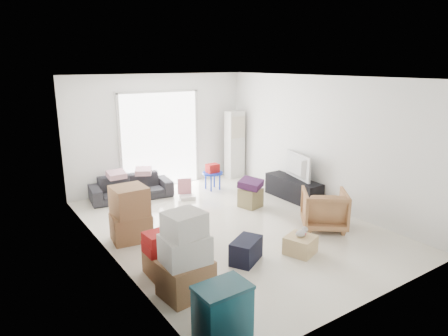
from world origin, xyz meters
TOP-DOWN VIEW (x-y plane):
  - room_shell at (0.00, 0.00)m, footprint 4.98×6.48m
  - sliding_door at (0.00, 2.98)m, footprint 2.10×0.04m
  - ac_tower at (1.95, 2.65)m, footprint 0.45×0.30m
  - tv_console at (2.00, 0.47)m, footprint 0.43×1.43m
  - television at (2.00, 0.47)m, footprint 0.76×1.06m
  - sofa at (-0.97, 2.50)m, footprint 1.82×0.73m
  - pillow_left at (-1.29, 2.50)m, footprint 0.38×0.30m
  - pillow_right at (-0.68, 2.45)m, footprint 0.40×0.38m
  - armchair at (1.35, -1.03)m, footprint 1.05×1.04m
  - storage_bins at (-1.90, -2.56)m, footprint 0.59×0.42m
  - box_stack_a at (-1.80, -1.56)m, footprint 0.67×0.58m
  - box_stack_b at (-1.80, -0.91)m, footprint 0.53×0.49m
  - box_stack_c at (-1.77, 0.45)m, footprint 0.69×0.60m
  - loose_box at (-0.98, -0.13)m, footprint 0.58×0.58m
  - duffel_bag at (-0.60, -1.26)m, footprint 0.65×0.57m
  - ottoman at (0.91, 0.60)m, footprint 0.49×0.49m
  - blanket at (0.91, 0.60)m, footprint 0.60×0.60m
  - kids_table at (0.89, 2.06)m, footprint 0.49×0.49m
  - toy_walker at (0.05, 1.83)m, footprint 0.41×0.39m
  - wood_crate at (0.27, -1.53)m, footprint 0.55×0.55m
  - plush_bunny at (0.30, -1.52)m, footprint 0.26×0.15m

SIDE VIEW (x-z plane):
  - toy_walker at x=0.05m, z-range -0.10..0.35m
  - wood_crate at x=0.27m, z-range 0.00..0.28m
  - loose_box at x=-0.98m, z-range 0.00..0.35m
  - duffel_bag at x=-0.60m, z-range 0.00..0.36m
  - ottoman at x=0.91m, z-range 0.00..0.40m
  - tv_console at x=2.00m, z-range 0.00..0.48m
  - box_stack_b at x=-1.80m, z-range -0.02..0.63m
  - storage_bins at x=-1.90m, z-range 0.00..0.67m
  - plush_bunny at x=0.30m, z-range 0.28..0.41m
  - sofa at x=-0.97m, z-range 0.00..0.69m
  - armchair at x=1.35m, z-range 0.00..0.79m
  - kids_table at x=0.89m, z-range 0.13..0.75m
  - box_stack_c at x=-1.77m, z-range -0.01..0.94m
  - blanket at x=0.91m, z-range 0.40..0.54m
  - box_stack_a at x=-1.80m, z-range -0.06..1.09m
  - television at x=2.00m, z-range 0.48..0.60m
  - pillow_right at x=-0.68m, z-range 0.69..0.80m
  - pillow_left at x=-1.29m, z-range 0.69..0.81m
  - ac_tower at x=1.95m, z-range 0.00..1.75m
  - sliding_door at x=0.00m, z-range 0.08..2.41m
  - room_shell at x=0.00m, z-range -0.24..2.94m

